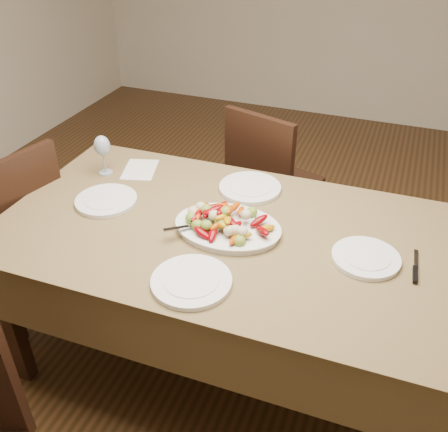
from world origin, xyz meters
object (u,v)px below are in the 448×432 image
at_px(chair_left, 10,233).
at_px(plate_right, 366,258).
at_px(plate_far, 250,188).
at_px(plate_near, 191,281).
at_px(chair_far, 275,183).
at_px(serving_platter, 228,229).
at_px(dining_table, 224,298).
at_px(plate_left, 106,201).
at_px(wine_glass, 103,154).

bearing_deg(chair_left, plate_right, 104.73).
xyz_separation_m(plate_far, plate_near, (0.01, -0.68, 0.00)).
xyz_separation_m(plate_right, plate_far, (-0.56, 0.33, 0.00)).
bearing_deg(plate_far, chair_left, -161.89).
distance_m(chair_far, serving_platter, 0.97).
distance_m(dining_table, plate_right, 0.68).
distance_m(chair_left, plate_left, 0.65).
xyz_separation_m(chair_far, serving_platter, (0.05, -0.93, 0.30)).
xyz_separation_m(dining_table, wine_glass, (-0.70, 0.23, 0.48)).
relative_size(serving_platter, plate_near, 1.48).
bearing_deg(chair_left, plate_near, 88.13).
relative_size(dining_table, chair_far, 1.94).
bearing_deg(serving_platter, dining_table, 154.13).
bearing_deg(dining_table, wine_glass, 161.53).
height_order(chair_far, plate_right, chair_far).
bearing_deg(plate_left, plate_right, -0.21).
height_order(chair_far, chair_left, same).
height_order(chair_far, plate_near, chair_far).
relative_size(serving_platter, wine_glass, 2.05).
bearing_deg(chair_left, chair_far, 144.50).
bearing_deg(chair_left, wine_glass, 135.67).
distance_m(dining_table, plate_near, 0.52).
relative_size(plate_right, plate_near, 0.88).
bearing_deg(serving_platter, plate_near, -91.14).
distance_m(plate_far, wine_glass, 0.71).
distance_m(plate_left, plate_far, 0.64).
height_order(chair_far, wine_glass, wine_glass).
relative_size(chair_left, plate_far, 3.38).
bearing_deg(plate_near, wine_glass, 140.65).
bearing_deg(dining_table, plate_left, 179.60).
height_order(serving_platter, plate_far, serving_platter).
xyz_separation_m(chair_left, plate_right, (1.69, 0.04, 0.29)).
bearing_deg(wine_glass, plate_left, -57.46).
height_order(dining_table, plate_far, plate_far).
height_order(serving_platter, plate_near, serving_platter).
bearing_deg(chair_left, plate_far, 121.61).
bearing_deg(plate_left, chair_far, 60.27).
distance_m(plate_near, wine_glass, 0.92).
bearing_deg(chair_far, plate_left, 77.70).
distance_m(dining_table, plate_far, 0.51).
bearing_deg(serving_platter, chair_left, -178.64).
distance_m(plate_right, wine_glass, 1.28).
bearing_deg(plate_near, chair_left, 164.63).
relative_size(plate_left, plate_near, 0.94).
distance_m(plate_left, wine_glass, 0.29).
distance_m(serving_platter, plate_left, 0.57).
distance_m(serving_platter, plate_far, 0.34).
bearing_deg(plate_near, plate_far, 91.10).
height_order(chair_left, plate_right, chair_left).
distance_m(chair_far, plate_right, 1.13).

